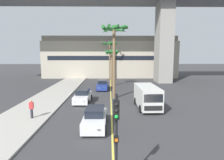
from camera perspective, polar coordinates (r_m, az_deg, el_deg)
The scene contains 13 objects.
sidewalk_left at distance 18.89m, azimuth -25.59°, elevation -10.35°, with size 4.80×80.00×0.15m, color #ADA89E.
lane_stripe_center at distance 24.92m, azimuth -0.33°, elevation -5.43°, with size 0.14×56.00×0.01m, color #DBCC4C.
bridge_overpass at distance 40.04m, azimuth 1.65°, elevation 22.77°, with size 61.97×8.00×20.08m.
pier_building_backdrop at distance 48.22m, azimuth -0.58°, elevation 6.86°, with size 32.27×8.04×9.93m.
car_queue_front at distance 22.89m, azimuth -8.78°, elevation -4.88°, with size 1.94×4.15×1.56m.
car_queue_second at distance 30.69m, azimuth -2.87°, elevation -1.56°, with size 1.91×4.14×1.56m.
car_queue_third at distance 15.17m, azimuth -5.15°, elevation -11.45°, with size 1.88×4.12×1.56m.
delivery_van at distance 20.46m, azimuth 10.53°, elevation -4.82°, with size 2.27×5.30×2.36m.
traffic_light_median_near at distance 7.71m, azimuth 1.28°, elevation -15.13°, with size 0.24×0.37×4.20m.
palm_tree_near_median at distance 42.07m, azimuth -0.65°, elevation 9.61°, with size 3.34×3.55×8.43m.
palm_tree_mid_median at distance 33.47m, azimuth -0.06°, elevation 7.35°, with size 2.67×2.67×6.52m.
palm_tree_far_median at distance 24.15m, azimuth 0.67°, elevation 12.67°, with size 3.44×3.49×9.32m.
pedestrian_near_crosswalk at distance 18.11m, azimuth -23.10°, elevation -7.94°, with size 0.34×0.22×1.62m.
Camera 1 is at (-0.20, -0.26, 5.72)m, focal length 30.34 mm.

